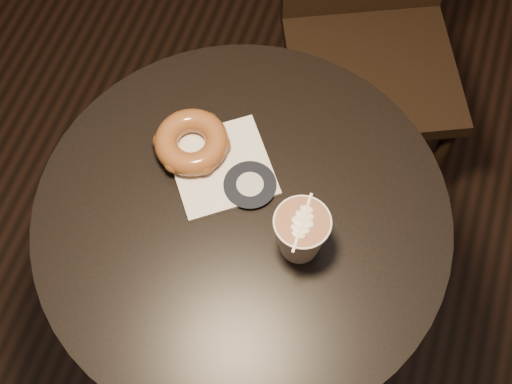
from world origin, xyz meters
TOP-DOWN VIEW (x-y plane):
  - cafe_table at (0.00, 0.00)m, footprint 0.70×0.70m
  - chair at (0.09, 0.66)m, footprint 0.51×0.51m
  - pastry_bag at (-0.06, 0.07)m, footprint 0.23×0.23m
  - doughnut at (-0.12, 0.09)m, footprint 0.13×0.13m
  - latte_cup at (0.11, -0.03)m, footprint 0.09×0.09m

SIDE VIEW (x-z plane):
  - chair at x=0.09m, z-range 0.06..1.04m
  - cafe_table at x=0.00m, z-range 0.18..0.93m
  - pastry_bag at x=-0.06m, z-range 0.75..0.76m
  - doughnut at x=-0.12m, z-range 0.76..0.80m
  - latte_cup at x=0.11m, z-range 0.75..0.85m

